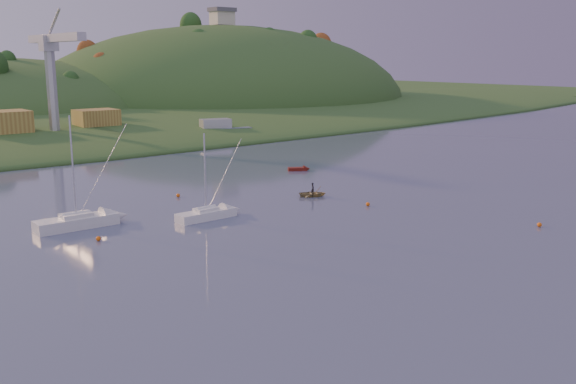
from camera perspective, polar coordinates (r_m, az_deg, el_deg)
hill_right at (r=255.44m, az=-5.72°, el=7.81°), size 150.00×130.00×60.00m
hilltop_house at (r=255.24m, az=-5.88°, el=15.31°), size 9.00×7.00×6.45m
wharf at (r=149.28m, az=-19.13°, el=4.75°), size 42.00×16.00×2.40m
shed_west at (r=145.95m, az=-24.16°, el=5.64°), size 11.00×8.00×4.80m
shed_east at (r=153.71m, az=-16.67°, el=6.30°), size 9.00×7.00×4.00m
dock_crane at (r=143.90m, az=-20.19°, el=10.82°), size 3.20×28.00×20.30m
sailboat_near at (r=73.86m, az=-7.29°, el=-1.90°), size 7.15×2.29×9.86m
sailboat_far at (r=73.20m, az=-18.28°, el=-2.45°), size 8.82×2.78×12.18m
canoe at (r=85.17m, az=2.22°, el=-0.15°), size 4.40×4.06×0.74m
paddler at (r=85.08m, az=2.22°, el=0.13°), size 0.64×0.70×1.61m
red_tender at (r=104.65m, az=1.23°, el=2.07°), size 3.72×2.93×1.23m
work_vessel at (r=150.00m, az=-6.45°, el=5.47°), size 16.90×9.50×4.11m
buoy_0 at (r=75.20m, az=21.45°, el=-2.72°), size 0.50×0.50×0.50m
buoy_1 at (r=80.28m, az=7.11°, el=-1.08°), size 0.50×0.50×0.50m
buoy_2 at (r=67.54m, az=-16.51°, el=-3.99°), size 0.50×0.50×0.50m
buoy_3 at (r=85.95m, az=-9.74°, el=-0.29°), size 0.50×0.50×0.50m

